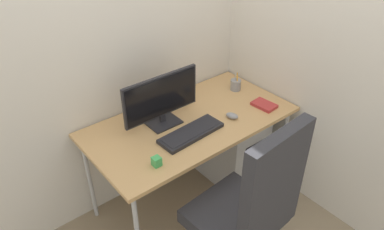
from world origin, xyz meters
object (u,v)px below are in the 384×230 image
at_px(filing_cabinet, 232,144).
at_px(desk_clamp_accessory, 157,161).
at_px(monitor, 162,99).
at_px(pen_holder, 236,85).
at_px(mouse, 232,116).
at_px(keyboard, 191,133).
at_px(notebook, 264,105).
at_px(office_chair, 250,207).

xyz_separation_m(filing_cabinet, desk_clamp_accessory, (-0.89, -0.25, 0.46)).
relative_size(monitor, pen_holder, 3.67).
relative_size(filing_cabinet, monitor, 1.15).
bearing_deg(mouse, pen_holder, 23.91).
height_order(keyboard, notebook, keyboard).
height_order(filing_cabinet, pen_holder, pen_holder).
relative_size(keyboard, desk_clamp_accessory, 7.89).
bearing_deg(pen_holder, monitor, -179.00).
bearing_deg(mouse, desk_clamp_accessory, 168.45).
xyz_separation_m(office_chair, notebook, (0.67, 0.51, 0.18)).
distance_m(monitor, mouse, 0.51).
relative_size(office_chair, notebook, 6.93).
xyz_separation_m(notebook, desk_clamp_accessory, (-0.98, -0.04, 0.02)).
distance_m(mouse, desk_clamp_accessory, 0.69).
bearing_deg(notebook, mouse, 168.09).
distance_m(mouse, notebook, 0.29).
xyz_separation_m(keyboard, mouse, (0.34, -0.03, 0.01)).
xyz_separation_m(monitor, mouse, (0.40, -0.26, -0.17)).
bearing_deg(office_chair, monitor, 91.88).
relative_size(keyboard, pen_holder, 2.97).
bearing_deg(monitor, office_chair, -88.12).
bearing_deg(desk_clamp_accessory, keyboard, 17.21).
xyz_separation_m(filing_cabinet, keyboard, (-0.55, -0.14, 0.44)).
relative_size(filing_cabinet, mouse, 7.28).
bearing_deg(notebook, monitor, 151.95).
bearing_deg(mouse, filing_cabinet, 21.91).
height_order(filing_cabinet, monitor, monitor).
height_order(filing_cabinet, desk_clamp_accessory, desk_clamp_accessory).
distance_m(monitor, desk_clamp_accessory, 0.47).
xyz_separation_m(pen_holder, notebook, (-0.01, -0.31, -0.03)).
xyz_separation_m(mouse, pen_holder, (0.31, 0.27, 0.02)).
relative_size(monitor, desk_clamp_accessory, 9.74).
xyz_separation_m(office_chair, monitor, (-0.03, 0.81, 0.35)).
bearing_deg(desk_clamp_accessory, mouse, 6.39).
xyz_separation_m(keyboard, pen_holder, (0.65, 0.24, 0.03)).
height_order(pen_holder, desk_clamp_accessory, pen_holder).
distance_m(office_chair, filing_cabinet, 0.96).
distance_m(monitor, notebook, 0.78).
height_order(office_chair, notebook, office_chair).
relative_size(keyboard, mouse, 5.11).
xyz_separation_m(keyboard, desk_clamp_accessory, (-0.34, -0.11, 0.01)).
distance_m(mouse, pen_holder, 0.41).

